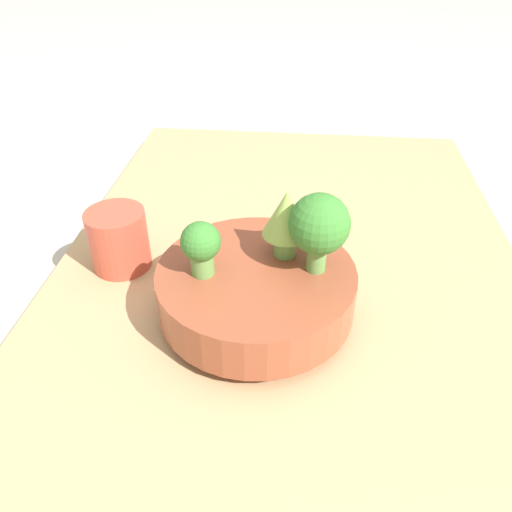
{
  "coord_description": "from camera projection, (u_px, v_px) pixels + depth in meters",
  "views": [
    {
      "loc": [
        0.43,
        0.01,
        0.46
      ],
      "look_at": [
        -0.01,
        -0.04,
        0.13
      ],
      "focal_mm": 35.0,
      "sensor_mm": 36.0,
      "label": 1
    }
  ],
  "objects": [
    {
      "name": "broccoli_floret_back",
      "position": [
        319.0,
        226.0,
        0.53
      ],
      "size": [
        0.07,
        0.07,
        0.09
      ],
      "color": "#609347",
      "rests_on": "bowl"
    },
    {
      "name": "bowl",
      "position": [
        256.0,
        290.0,
        0.58
      ],
      "size": [
        0.23,
        0.23,
        0.07
      ],
      "color": "brown",
      "rests_on": "table"
    },
    {
      "name": "cup",
      "position": [
        119.0,
        240.0,
        0.66
      ],
      "size": [
        0.08,
        0.08,
        0.08
      ],
      "color": "#C64C38",
      "rests_on": "table"
    },
    {
      "name": "broccoli_floret_front",
      "position": [
        201.0,
        244.0,
        0.54
      ],
      "size": [
        0.04,
        0.04,
        0.06
      ],
      "color": "#609347",
      "rests_on": "bowl"
    },
    {
      "name": "romanesco_piece_far",
      "position": [
        286.0,
        217.0,
        0.56
      ],
      "size": [
        0.05,
        0.05,
        0.08
      ],
      "color": "#6BA34C",
      "rests_on": "bowl"
    },
    {
      "name": "ground_plane",
      "position": [
        284.0,
        349.0,
        0.62
      ],
      "size": [
        6.0,
        6.0,
        0.0
      ],
      "primitive_type": "plane",
      "color": "#ADA89E"
    },
    {
      "name": "table",
      "position": [
        284.0,
        336.0,
        0.61
      ],
      "size": [
        1.17,
        0.64,
        0.05
      ],
      "color": "tan",
      "rests_on": "ground_plane"
    }
  ]
}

